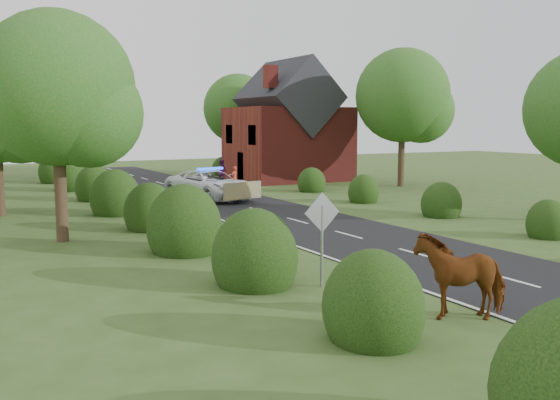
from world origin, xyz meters
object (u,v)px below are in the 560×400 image
pedestrian_red (234,178)px  pedestrian_purple (221,172)px  cow (460,280)px  police_van (210,185)px  road_sign (322,226)px

pedestrian_red → pedestrian_purple: (0.79, 4.06, 0.12)m
cow → pedestrian_purple: bearing=-170.5°
cow → police_van: police_van is taller
cow → pedestrian_red: 27.55m
pedestrian_red → road_sign: bearing=43.9°
cow → pedestrian_purple: (7.21, 30.85, 0.09)m
pedestrian_red → pedestrian_purple: size_ratio=0.87×
pedestrian_purple → cow: bearing=107.3°
road_sign → pedestrian_red: (7.88, 23.24, -0.88)m
cow → pedestrian_purple: pedestrian_purple is taller
cow → pedestrian_red: cow is taller
cow → pedestrian_purple: 31.68m
cow → road_sign: bearing=-135.0°
police_van → pedestrian_purple: (4.08, 8.02, 0.05)m
police_van → pedestrian_red: 5.15m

